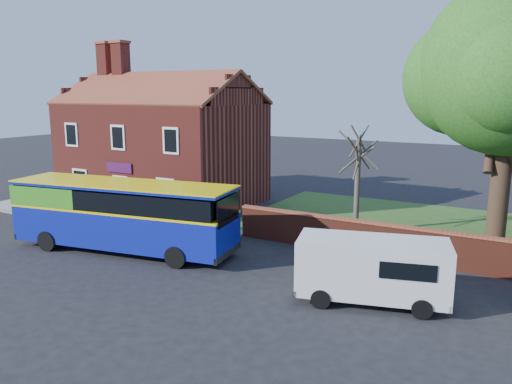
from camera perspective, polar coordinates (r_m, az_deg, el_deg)
The scene contains 9 objects.
ground at distance 21.74m, azimuth -15.73°, elevation -8.57°, with size 120.00×120.00×0.00m, color black.
pavement at distance 30.40m, azimuth -17.35°, elevation -2.85°, with size 18.00×3.50×0.12m, color gray.
kerb at distance 29.28m, azimuth -19.85°, elevation -3.53°, with size 18.00×0.15×0.14m, color slate.
grass_strip at distance 28.18m, azimuth 25.09°, elevation -4.61°, with size 26.00×12.00×0.04m, color #426B28.
shop_building at distance 33.91m, azimuth -10.61°, elevation 4.67°, with size 12.30×8.13×10.50m.
boundary_wall at distance 22.20m, azimuth 23.88°, elevation -6.51°, with size 22.00×0.38×1.60m.
bus at distance 23.87m, azimuth -15.61°, elevation -2.21°, with size 10.87×4.40×3.22m.
van_near at distance 17.97m, azimuth 13.19°, elevation -8.42°, with size 5.50×3.35×2.26m.
bare_tree at distance 26.20m, azimuth 11.51°, elevation 1.21°, with size 2.00×2.39×5.34m.
Camera 1 is at (14.81, -14.17, 7.26)m, focal length 35.00 mm.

